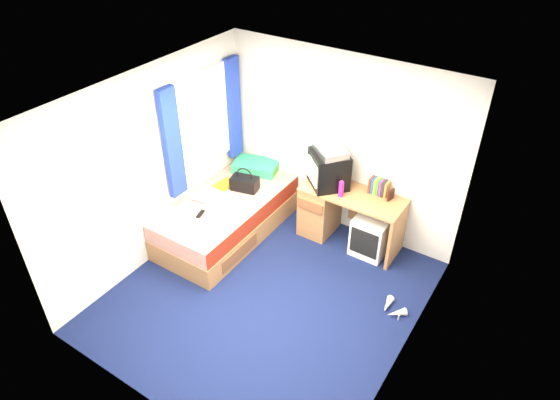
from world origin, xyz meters
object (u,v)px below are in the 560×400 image
Objects in this scene: handbag at (245,183)px; magazine at (225,184)px; desk at (332,209)px; vcr at (330,150)px; crt_tv at (329,169)px; bed at (227,216)px; remote_control at (200,214)px; aerosol_can at (346,185)px; pink_water_bottle at (341,189)px; water_bottle at (199,199)px; storage_cube at (371,235)px; white_heels at (392,309)px; picture_frame at (391,195)px; towel at (237,210)px; colour_swatch_fan at (197,224)px; pillow at (256,166)px.

magazine is at bearing 178.42° from handbag.
desk is 0.85m from vcr.
crt_tv is 1.40× the size of vcr.
remote_control is at bearing -98.02° from bed.
aerosol_can is 1.65m from magazine.
pink_water_bottle is 1.00× the size of water_bottle.
crt_tv is at bearing 175.83° from storage_cube.
handbag is at bearing -162.21° from aerosol_can.
desk reaches higher than white_heels.
picture_frame is 0.83× the size of aerosol_can.
water_bottle is (-2.13, -1.08, -0.24)m from picture_frame.
desk is 1.72m from water_bottle.
vcr is 1.36m from towel.
remote_control is at bearing -143.68° from pink_water_bottle.
storage_cube is at bearing -110.52° from picture_frame.
bed is 0.52m from remote_control.
crt_tv is 0.30m from aerosol_can.
remote_control is (-0.06, -0.43, 0.28)m from bed.
water_bottle reaches higher than white_heels.
remote_control is (0.20, -0.21, -0.03)m from water_bottle.
aerosol_can is 1.35m from handbag.
desk is 2.92× the size of vcr.
crt_tv is at bearing 31.40° from remote_control.
pink_water_bottle reaches higher than storage_cube.
desk is 1.47m from magazine.
aerosol_can reaches higher than bed.
water_bottle is (-1.59, -0.81, -0.28)m from pink_water_bottle.
aerosol_can reaches higher than magazine.
white_heels is (0.53, -0.98, -0.78)m from picture_frame.
remote_control is at bearing -133.86° from picture_frame.
bed is at bearing 151.15° from towel.
magazine is 1.40× the size of water_bottle.
white_heels is at bearing -33.75° from pink_water_bottle.
vcr is (-0.68, 0.06, 0.99)m from storage_cube.
vcr is 1.84m from colour_swatch_fan.
desk reaches higher than bed.
crt_tv is at bearing 151.09° from pink_water_bottle.
white_heels is at bearing -38.52° from aerosol_can.
handbag is (-1.01, -0.41, -0.34)m from crt_tv.
vcr is 2.65× the size of aerosol_can.
white_heels is (0.65, -0.80, -0.22)m from storage_cube.
remote_control is at bearing -147.99° from storage_cube.
picture_frame is 0.64× the size of colour_swatch_fan.
desk is at bearing 145.26° from white_heels.
aerosol_can is 1.89m from colour_swatch_fan.
desk is at bearing 139.48° from pink_water_bottle.
pink_water_bottle is at bearing 27.10° from water_bottle.
water_bottle is at bearing -94.00° from magazine.
picture_frame is 1.89m from towel.
pillow is 1.41m from colour_swatch_fan.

